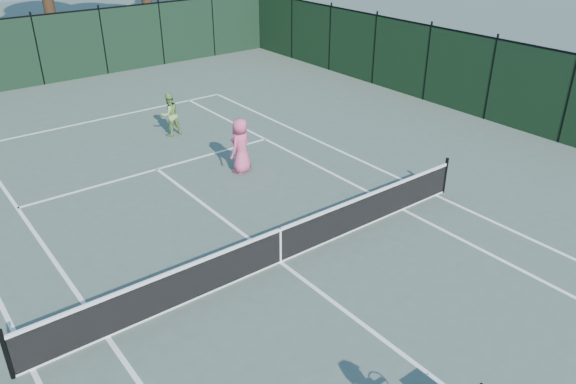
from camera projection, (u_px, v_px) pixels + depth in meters
ground at (280, 262)px, 12.89m from camera, size 90.00×90.00×0.00m
sideline_doubles_left at (32, 369)px, 9.92m from camera, size 0.10×23.77×0.01m
sideline_doubles_right at (436, 195)px, 15.86m from camera, size 0.10×23.77×0.01m
sideline_singles_left at (107, 337)px, 10.66m from camera, size 0.10×23.77×0.01m
sideline_singles_right at (402, 209)px, 15.11m from camera, size 0.10×23.77×0.01m
baseline_far at (93, 121)px, 21.28m from camera, size 10.97×0.10×0.01m
service_line_far at (157, 169)px, 17.41m from camera, size 8.23×0.10×0.01m
center_service_line at (280, 262)px, 12.89m from camera, size 0.10×12.80×0.01m
tennis_net at (280, 245)px, 12.67m from camera, size 11.69×0.09×1.06m
fence_far at (38, 51)px, 24.91m from camera, size 24.00×0.05×3.00m
fence_right at (568, 100)px, 18.69m from camera, size 0.05×36.00×3.00m
player_pink at (241, 146)px, 16.89m from camera, size 0.98×0.84×1.70m
player_green at (170, 114)px, 19.67m from camera, size 0.78×0.63×1.52m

